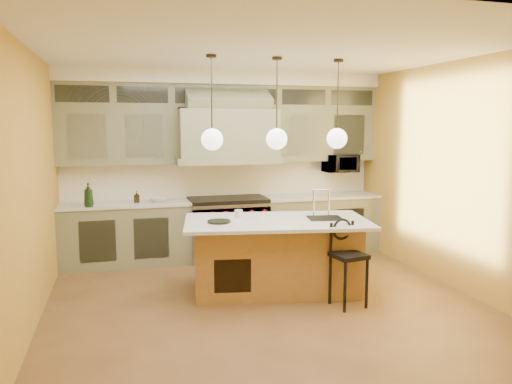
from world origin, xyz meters
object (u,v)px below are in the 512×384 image
object	(u,v)px
kitchen_island	(276,254)
counter_stool	(347,258)
range	(228,228)
microwave	(340,163)

from	to	relation	value
kitchen_island	counter_stool	xyz separation A→B (m)	(0.63, -0.72, 0.10)
range	kitchen_island	bearing A→B (deg)	-81.17
counter_stool	microwave	xyz separation A→B (m)	(1.05, 2.52, 0.88)
range	microwave	bearing A→B (deg)	3.12
microwave	kitchen_island	bearing A→B (deg)	-133.09
kitchen_island	microwave	distance (m)	2.66
microwave	counter_stool	bearing A→B (deg)	-112.68
range	counter_stool	size ratio (longest dim) A/B	1.19
range	counter_stool	distance (m)	2.58
kitchen_island	counter_stool	size ratio (longest dim) A/B	2.41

